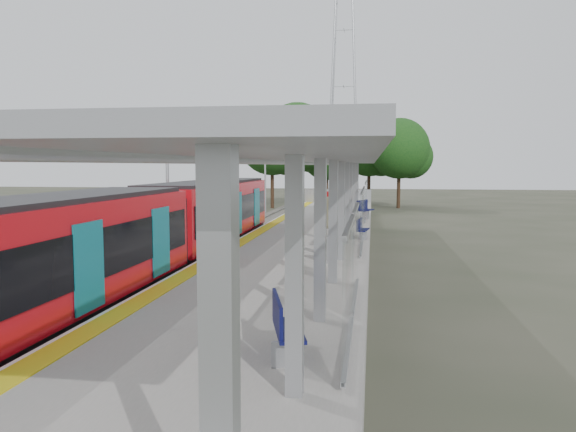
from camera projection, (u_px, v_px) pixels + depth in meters
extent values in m
cube|color=#59544C|center=(212.00, 254.00, 26.99)|extent=(3.00, 70.00, 0.24)
cube|color=gray|center=(305.00, 248.00, 26.29)|extent=(6.00, 50.00, 1.00)
cube|color=gold|center=(252.00, 236.00, 26.62)|extent=(0.60, 50.00, 0.02)
cube|color=#9EA0A5|center=(338.00, 196.00, 50.76)|extent=(6.00, 0.10, 1.20)
cube|color=black|center=(36.00, 327.00, 12.85)|extent=(2.50, 13.50, 0.70)
cube|color=red|center=(33.00, 258.00, 12.70)|extent=(2.65, 13.50, 2.50)
cube|color=black|center=(33.00, 256.00, 12.70)|extent=(2.72, 12.96, 1.20)
cube|color=black|center=(31.00, 201.00, 12.59)|extent=(2.40, 12.82, 0.15)
cube|color=#0B6472|center=(89.00, 267.00, 12.52)|extent=(0.04, 1.30, 2.00)
cube|color=black|center=(211.00, 243.00, 26.73)|extent=(2.50, 13.50, 0.70)
cube|color=red|center=(210.00, 210.00, 26.59)|extent=(2.65, 13.50, 2.50)
cube|color=black|center=(210.00, 209.00, 26.59)|extent=(2.72, 12.96, 1.20)
cube|color=black|center=(210.00, 182.00, 26.47)|extent=(2.40, 12.82, 0.15)
cube|color=#0B6472|center=(238.00, 213.00, 26.40)|extent=(0.04, 1.30, 2.00)
cylinder|color=black|center=(177.00, 267.00, 22.11)|extent=(2.20, 0.70, 0.70)
cube|color=black|center=(153.00, 233.00, 19.67)|extent=(2.30, 0.80, 2.40)
cube|color=#9EA0A5|center=(220.00, 384.00, 4.12)|extent=(0.25, 0.25, 3.50)
cube|color=#9EA0A5|center=(295.00, 277.00, 8.06)|extent=(0.25, 0.25, 3.50)
cube|color=#9EA0A5|center=(320.00, 240.00, 12.00)|extent=(0.25, 0.25, 3.50)
cube|color=#9EA0A5|center=(333.00, 222.00, 15.94)|extent=(0.25, 0.25, 3.50)
cube|color=#9EA0A5|center=(341.00, 211.00, 19.88)|extent=(0.25, 0.25, 3.50)
cube|color=#9EA0A5|center=(346.00, 203.00, 23.82)|extent=(0.25, 0.25, 3.50)
cube|color=#9EA0A5|center=(350.00, 198.00, 27.76)|extent=(0.25, 0.25, 3.50)
cube|color=#9EA0A5|center=(353.00, 194.00, 31.70)|extent=(0.25, 0.25, 3.50)
cube|color=#9EA0A5|center=(355.00, 191.00, 35.64)|extent=(0.25, 0.25, 3.50)
cube|color=#9EA0A5|center=(357.00, 188.00, 39.58)|extent=(0.25, 0.25, 3.50)
cube|color=gray|center=(334.00, 160.00, 21.75)|extent=(3.20, 38.00, 0.16)
cylinder|color=#9EA0A5|center=(294.00, 162.00, 21.98)|extent=(0.24, 38.00, 0.24)
cube|color=silver|center=(349.00, 287.00, 9.98)|extent=(0.05, 3.70, 2.20)
cube|color=silver|center=(356.00, 252.00, 13.92)|extent=(0.05, 3.70, 2.20)
cube|color=silver|center=(362.00, 221.00, 21.80)|extent=(0.05, 3.70, 2.20)
cube|color=silver|center=(363.00, 212.00, 25.74)|extent=(0.05, 3.70, 2.20)
cube|color=silver|center=(365.00, 201.00, 33.62)|extent=(0.05, 3.70, 2.20)
cube|color=silver|center=(366.00, 198.00, 37.56)|extent=(0.05, 3.70, 2.20)
cylinder|color=#382316|center=(272.00, 186.00, 57.22)|extent=(0.36, 0.36, 4.52)
sphere|color=#234E16|center=(272.00, 141.00, 56.81)|extent=(6.87, 6.87, 6.87)
cylinder|color=#382316|center=(297.00, 184.00, 59.66)|extent=(0.36, 0.36, 4.86)
sphere|color=#234E16|center=(297.00, 138.00, 59.22)|extent=(7.39, 7.39, 7.39)
cylinder|color=#382316|center=(326.00, 188.00, 61.69)|extent=(0.36, 0.36, 3.69)
sphere|color=#234E16|center=(327.00, 155.00, 61.35)|extent=(5.61, 5.61, 5.61)
cylinder|color=#382316|center=(369.00, 186.00, 60.44)|extent=(0.36, 0.36, 4.28)
sphere|color=#234E16|center=(369.00, 146.00, 60.06)|extent=(6.51, 6.51, 6.51)
cylinder|color=#382316|center=(399.00, 188.00, 57.17)|extent=(0.36, 0.36, 4.05)
sphere|color=#234E16|center=(399.00, 148.00, 56.81)|extent=(6.15, 6.15, 6.15)
cube|color=#9EA0A5|center=(30.00, 131.00, 13.85)|extent=(2.00, 0.08, 0.08)
cylinder|color=#9EA0A5|center=(168.00, 201.00, 26.04)|extent=(0.16, 0.16, 5.40)
cube|color=#9EA0A5|center=(188.00, 147.00, 25.67)|extent=(2.00, 0.08, 0.08)
cylinder|color=#9EA0A5|center=(232.00, 190.00, 37.86)|extent=(0.16, 0.16, 5.40)
cube|color=#9EA0A5|center=(246.00, 153.00, 37.48)|extent=(2.00, 0.08, 0.08)
cylinder|color=#9EA0A5|center=(265.00, 184.00, 49.68)|extent=(0.16, 0.16, 5.40)
cube|color=#9EA0A5|center=(276.00, 156.00, 49.30)|extent=(2.00, 0.08, 0.08)
cube|color=#0E1047|center=(289.00, 330.00, 9.89)|extent=(0.82, 1.59, 0.06)
cube|color=#0E1047|center=(277.00, 313.00, 9.89)|extent=(0.44, 1.49, 0.56)
cube|color=#9EA0A5|center=(283.00, 354.00, 9.31)|extent=(0.41, 0.16, 0.45)
cube|color=#9EA0A5|center=(293.00, 333.00, 10.51)|extent=(0.41, 0.16, 0.45)
cube|color=#0E1047|center=(363.00, 230.00, 25.79)|extent=(0.58, 1.37, 0.05)
cube|color=#0E1047|center=(359.00, 224.00, 25.80)|extent=(0.24, 1.32, 0.49)
cube|color=#9EA0A5|center=(363.00, 236.00, 25.29)|extent=(0.36, 0.10, 0.39)
cube|color=#9EA0A5|center=(363.00, 233.00, 26.33)|extent=(0.36, 0.10, 0.39)
cube|color=#0E1047|center=(366.00, 210.00, 35.76)|extent=(1.09, 1.76, 0.07)
cube|color=#0E1047|center=(362.00, 205.00, 35.76)|extent=(0.68, 1.60, 0.62)
cube|color=#9EA0A5|center=(366.00, 215.00, 35.11)|extent=(0.45, 0.23, 0.50)
cube|color=#9EA0A5|center=(366.00, 213.00, 36.45)|extent=(0.45, 0.23, 0.50)
cylinder|color=#C4BF8F|center=(292.00, 245.00, 18.67)|extent=(0.38, 0.38, 1.42)
cube|color=red|center=(292.00, 219.00, 18.59)|extent=(0.34, 0.13, 0.24)
cylinder|color=#C4BF8F|center=(329.00, 213.00, 30.08)|extent=(0.44, 0.44, 1.66)
cube|color=red|center=(329.00, 194.00, 29.99)|extent=(0.39, 0.19, 0.28)
cylinder|color=#9EA0A5|center=(328.00, 249.00, 19.38)|extent=(0.51, 0.51, 0.93)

